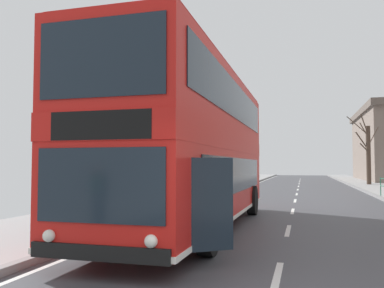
% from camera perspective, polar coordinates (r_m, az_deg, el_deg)
% --- Properties ---
extents(double_decker_bus_main, '(3.17, 11.17, 4.36)m').
position_cam_1_polar(double_decker_bus_main, '(11.52, 0.33, -0.48)').
color(double_decker_bus_main, red).
rests_on(double_decker_bus_main, ground).
extents(bare_tree_far_00, '(2.76, 2.19, 5.98)m').
position_cam_1_polar(bare_tree_far_00, '(38.19, 23.48, -1.11)').
color(bare_tree_far_00, '#423328').
rests_on(bare_tree_far_00, ground).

